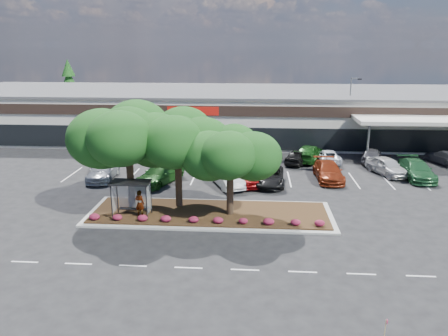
# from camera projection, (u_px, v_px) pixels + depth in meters

# --- Properties ---
(ground) EXTENTS (160.00, 160.00, 0.00)m
(ground) POSITION_uv_depth(u_px,v_px,m) (234.00, 239.00, 28.34)
(ground) COLOR black
(ground) RESTS_ON ground
(retail_store) EXTENTS (80.40, 25.20, 6.25)m
(retail_store) POSITION_uv_depth(u_px,v_px,m) (247.00, 113.00, 60.02)
(retail_store) COLOR beige
(retail_store) RESTS_ON ground
(landscape_island) EXTENTS (18.00, 6.00, 0.26)m
(landscape_island) POSITION_uv_depth(u_px,v_px,m) (210.00, 213.00, 32.28)
(landscape_island) COLOR #A7A6A1
(landscape_island) RESTS_ON ground
(lane_markings) EXTENTS (33.12, 20.06, 0.01)m
(lane_markings) POSITION_uv_depth(u_px,v_px,m) (239.00, 188.00, 38.35)
(lane_markings) COLOR silver
(lane_markings) RESTS_ON ground
(shrub_row) EXTENTS (17.00, 0.80, 0.50)m
(shrub_row) POSITION_uv_depth(u_px,v_px,m) (207.00, 220.00, 30.16)
(shrub_row) COLOR maroon
(shrub_row) RESTS_ON landscape_island
(bus_shelter) EXTENTS (2.75, 1.55, 2.59)m
(bus_shelter) POSITION_uv_depth(u_px,v_px,m) (132.00, 188.00, 31.07)
(bus_shelter) COLOR black
(bus_shelter) RESTS_ON landscape_island
(island_tree_west) EXTENTS (7.20, 7.20, 7.89)m
(island_tree_west) POSITION_uv_depth(u_px,v_px,m) (129.00, 157.00, 32.07)
(island_tree_west) COLOR #163B12
(island_tree_west) RESTS_ON landscape_island
(island_tree_mid) EXTENTS (6.60, 6.60, 7.32)m
(island_tree_mid) POSITION_uv_depth(u_px,v_px,m) (178.00, 159.00, 32.58)
(island_tree_mid) COLOR #163B12
(island_tree_mid) RESTS_ON landscape_island
(island_tree_east) EXTENTS (5.80, 5.80, 6.50)m
(island_tree_east) POSITION_uv_depth(u_px,v_px,m) (230.00, 171.00, 30.97)
(island_tree_east) COLOR #163B12
(island_tree_east) RESTS_ON landscape_island
(conifer_north_west) EXTENTS (4.40, 4.40, 10.00)m
(conifer_north_west) POSITION_uv_depth(u_px,v_px,m) (70.00, 89.00, 73.22)
(conifer_north_west) COLOR #163B12
(conifer_north_west) RESTS_ON ground
(person_waiting) EXTENTS (0.83, 0.68, 1.97)m
(person_waiting) POSITION_uv_depth(u_px,v_px,m) (140.00, 203.00, 31.13)
(person_waiting) COLOR #594C47
(person_waiting) RESTS_ON landscape_island
(light_pole) EXTENTS (1.39, 0.85, 8.43)m
(light_pole) POSITION_uv_depth(u_px,v_px,m) (349.00, 116.00, 53.36)
(light_pole) COLOR #A7A6A1
(light_pole) RESTS_ON ground
(survey_stake) EXTENTS (0.07, 0.14, 1.06)m
(survey_stake) POSITION_uv_depth(u_px,v_px,m) (386.00, 327.00, 18.37)
(survey_stake) COLOR tan
(survey_stake) RESTS_ON ground
(car_0) EXTENTS (3.22, 5.02, 1.59)m
(car_0) POSITION_uv_depth(u_px,v_px,m) (101.00, 167.00, 42.13)
(car_0) COLOR slate
(car_0) RESTS_ON ground
(car_1) EXTENTS (2.50, 5.48, 1.55)m
(car_1) POSITION_uv_depth(u_px,v_px,m) (103.00, 171.00, 40.79)
(car_1) COLOR #9A9FA6
(car_1) RESTS_ON ground
(car_2) EXTENTS (4.39, 6.22, 1.67)m
(car_2) POSITION_uv_depth(u_px,v_px,m) (160.00, 174.00, 39.56)
(car_2) COLOR #1C5017
(car_2) RESTS_ON ground
(car_3) EXTENTS (3.06, 5.25, 1.68)m
(car_3) POSITION_uv_depth(u_px,v_px,m) (245.00, 175.00, 39.27)
(car_3) COLOR maroon
(car_3) RESTS_ON ground
(car_4) EXTENTS (3.66, 5.50, 1.71)m
(car_4) POSITION_uv_depth(u_px,v_px,m) (227.00, 177.00, 38.79)
(car_4) COLOR silver
(car_4) RESTS_ON ground
(car_5) EXTENTS (2.74, 5.60, 1.53)m
(car_5) POSITION_uv_depth(u_px,v_px,m) (270.00, 176.00, 39.25)
(car_5) COLOR black
(car_5) RESTS_ON ground
(car_6) EXTENTS (2.47, 5.75, 1.65)m
(car_6) POSITION_uv_depth(u_px,v_px,m) (328.00, 171.00, 40.56)
(car_6) COLOR maroon
(car_6) RESTS_ON ground
(car_7) EXTENTS (3.63, 5.36, 1.70)m
(car_7) POSITION_uv_depth(u_px,v_px,m) (387.00, 166.00, 42.17)
(car_7) COLOR #BBBBBB
(car_7) RESTS_ON ground
(car_8) EXTENTS (2.42, 5.86, 1.69)m
(car_8) POSITION_uv_depth(u_px,v_px,m) (416.00, 170.00, 40.93)
(car_8) COLOR #23572F
(car_8) RESTS_ON ground
(car_9) EXTENTS (3.79, 5.81, 1.56)m
(car_9) POSITION_uv_depth(u_px,v_px,m) (114.00, 151.00, 48.51)
(car_9) COLOR brown
(car_9) RESTS_ON ground
(car_10) EXTENTS (2.91, 4.99, 1.56)m
(car_10) POSITION_uv_depth(u_px,v_px,m) (176.00, 156.00, 46.42)
(car_10) COLOR #194F25
(car_10) RESTS_ON ground
(car_11) EXTENTS (3.01, 5.08, 1.58)m
(car_11) POSITION_uv_depth(u_px,v_px,m) (212.00, 150.00, 48.97)
(car_11) COLOR navy
(car_11) RESTS_ON ground
(car_12) EXTENTS (3.89, 5.62, 1.51)m
(car_12) POSITION_uv_depth(u_px,v_px,m) (257.00, 149.00, 49.25)
(car_12) COLOR silver
(car_12) RESTS_ON ground
(car_13) EXTENTS (4.23, 6.33, 1.70)m
(car_13) POSITION_uv_depth(u_px,v_px,m) (309.00, 153.00, 47.17)
(car_13) COLOR #134312
(car_13) RESTS_ON ground
(car_14) EXTENTS (3.50, 4.98, 1.57)m
(car_14) POSITION_uv_depth(u_px,v_px,m) (298.00, 157.00, 46.03)
(car_14) COLOR black
(car_14) RESTS_ON ground
(car_15) EXTENTS (2.37, 4.89, 1.34)m
(car_15) POSITION_uv_depth(u_px,v_px,m) (328.00, 156.00, 46.70)
(car_15) COLOR silver
(car_15) RESTS_ON ground
(car_16) EXTENTS (3.19, 5.03, 1.59)m
(car_16) POSITION_uv_depth(u_px,v_px,m) (371.00, 155.00, 46.60)
(car_16) COLOR #4F4E55
(car_16) RESTS_ON ground
(car_17) EXTENTS (3.52, 5.24, 1.41)m
(car_17) POSITION_uv_depth(u_px,v_px,m) (445.00, 157.00, 46.08)
(car_17) COLOR slate
(car_17) RESTS_ON ground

